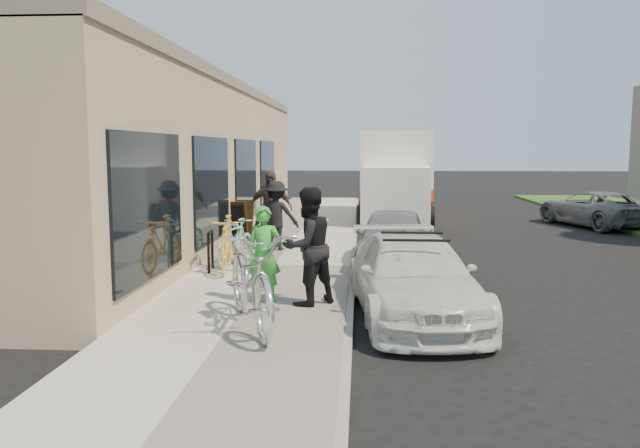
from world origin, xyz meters
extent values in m
plane|color=black|center=(0.00, 0.00, 0.00)|extent=(120.00, 120.00, 0.00)
cube|color=beige|center=(-2.00, 3.00, 0.07)|extent=(3.00, 34.00, 0.15)
cube|color=gray|center=(-0.45, 3.00, 0.07)|extent=(0.12, 34.00, 0.13)
cube|color=tan|center=(-5.25, 8.00, 2.00)|extent=(3.50, 20.00, 4.00)
cube|color=#7D6E5E|center=(-5.25, 8.00, 4.10)|extent=(3.60, 20.00, 0.25)
cube|color=black|center=(-3.48, 0.00, 1.60)|extent=(0.06, 3.00, 2.20)
cube|color=black|center=(-3.48, 4.00, 1.60)|extent=(0.06, 3.00, 2.20)
cube|color=black|center=(-3.48, 8.00, 1.60)|extent=(0.06, 3.00, 2.20)
cube|color=black|center=(-3.48, 12.00, 1.60)|extent=(0.06, 3.00, 2.20)
cylinder|color=black|center=(-3.11, 2.05, 0.52)|extent=(0.05, 0.05, 0.74)
cylinder|color=black|center=(-3.15, 2.54, 0.52)|extent=(0.05, 0.05, 0.74)
cylinder|color=black|center=(-3.13, 2.29, 0.89)|extent=(0.10, 0.50, 0.05)
cube|color=#321D0D|center=(-3.40, 6.00, 0.66)|extent=(0.66, 0.40, 1.01)
cube|color=#321D0D|center=(-3.30, 6.36, 0.66)|extent=(0.66, 0.40, 1.01)
cube|color=black|center=(-3.41, 5.97, 0.71)|extent=(0.52, 0.28, 0.72)
imported|color=silver|center=(0.47, -0.18, 0.59)|extent=(2.05, 4.19, 1.17)
cylinder|color=black|center=(0.47, -0.62, 1.19)|extent=(0.93, 0.04, 0.04)
cylinder|color=black|center=(0.47, 0.16, 1.19)|extent=(0.93, 0.04, 0.04)
imported|color=gray|center=(0.38, 3.56, 0.62)|extent=(1.78, 3.75, 1.24)
cube|color=white|center=(0.77, 9.73, 0.95)|extent=(2.14, 2.14, 1.91)
cube|color=black|center=(0.77, 9.73, 1.36)|extent=(1.86, 0.19, 0.90)
cube|color=white|center=(0.98, 12.74, 1.56)|extent=(2.60, 4.37, 2.91)
cube|color=#E24A0D|center=(0.98, 12.74, 0.90)|extent=(2.62, 4.39, 0.55)
cylinder|color=black|center=(-0.26, 9.30, 0.40)|extent=(0.31, 0.82, 0.80)
cylinder|color=black|center=(1.74, 9.16, 0.40)|extent=(0.31, 0.82, 0.80)
cylinder|color=black|center=(-0.19, 10.40, 0.40)|extent=(0.31, 0.82, 0.80)
cylinder|color=black|center=(1.82, 10.26, 0.40)|extent=(0.31, 0.82, 0.80)
cylinder|color=black|center=(0.08, 14.21, 0.40)|extent=(0.31, 0.82, 0.80)
cylinder|color=black|center=(2.08, 14.07, 0.40)|extent=(0.31, 0.82, 0.80)
imported|color=slate|center=(7.07, 10.92, 0.56)|extent=(2.99, 4.42, 1.12)
imported|color=silver|center=(-1.70, -1.33, 0.79)|extent=(1.68, 2.59, 1.28)
imported|color=green|center=(-1.74, -0.04, 0.88)|extent=(0.55, 0.38, 1.46)
imported|color=black|center=(-1.07, -0.12, 1.02)|extent=(1.07, 1.06, 1.75)
imported|color=#82C2AE|center=(-2.77, 2.93, 0.61)|extent=(0.83, 1.58, 0.91)
imported|color=#82C2AE|center=(-2.88, 3.89, 0.58)|extent=(0.76, 1.68, 0.85)
imported|color=gold|center=(-2.82, 2.33, 0.67)|extent=(0.68, 1.77, 1.04)
imported|color=black|center=(-2.22, 4.84, 0.94)|extent=(1.03, 0.61, 1.58)
imported|color=brown|center=(-2.43, 5.37, 1.06)|extent=(1.08, 0.49, 1.81)
camera|label=1|loc=(-0.31, -9.19, 2.46)|focal=35.00mm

